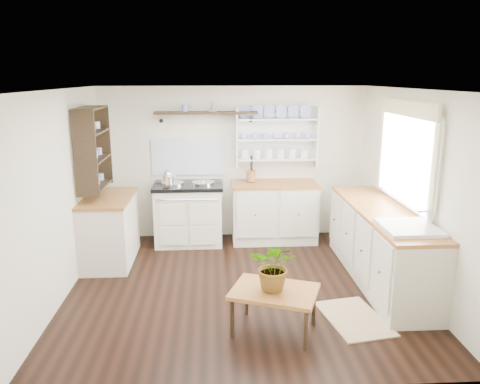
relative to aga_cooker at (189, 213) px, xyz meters
name	(u,v)px	position (x,y,z in m)	size (l,w,h in m)	color
floor	(241,286)	(0.68, -1.57, -0.46)	(4.00, 3.80, 0.01)	black
wall_back	(233,163)	(0.68, 0.33, 0.69)	(4.00, 0.02, 2.30)	silver
wall_right	(413,191)	(2.68, -1.57, 0.69)	(0.02, 3.80, 2.30)	silver
wall_left	(61,196)	(-1.32, -1.57, 0.69)	(0.02, 3.80, 2.30)	silver
ceiling	(241,89)	(0.68, -1.57, 1.84)	(4.00, 3.80, 0.01)	white
window	(406,153)	(2.63, -1.42, 1.10)	(0.08, 1.55, 1.22)	white
aga_cooker	(189,213)	(0.00, 0.00, 0.00)	(1.01, 0.70, 0.93)	white
back_cabinets	(274,211)	(1.28, 0.03, 0.00)	(1.27, 0.63, 0.90)	beige
right_cabinets	(380,244)	(2.38, -1.47, 0.00)	(0.62, 2.43, 0.90)	beige
belfast_sink	(408,238)	(2.38, -2.22, 0.34)	(0.55, 0.60, 0.45)	white
left_cabinets	(110,229)	(-1.02, -0.67, 0.00)	(0.62, 1.13, 0.90)	beige
plate_rack	(276,136)	(1.33, 0.29, 1.10)	(1.20, 0.22, 0.90)	white
high_shelf	(206,113)	(0.28, 0.21, 1.45)	(1.50, 0.29, 0.16)	black
left_shelving	(93,148)	(-1.16, -0.67, 1.09)	(0.28, 0.80, 1.05)	black
kettle	(168,178)	(-0.28, -0.12, 0.57)	(0.16, 0.16, 0.20)	silver
utensil_crock	(251,176)	(0.93, 0.11, 0.53)	(0.14, 0.14, 0.16)	brown
center_table	(274,294)	(0.94, -2.58, -0.07)	(0.96, 0.83, 0.44)	brown
potted_plant	(275,266)	(0.94, -2.58, 0.22)	(0.44, 0.38, 0.49)	#3F7233
floor_rug	(354,318)	(1.80, -2.41, -0.45)	(0.55, 0.85, 0.02)	#997859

